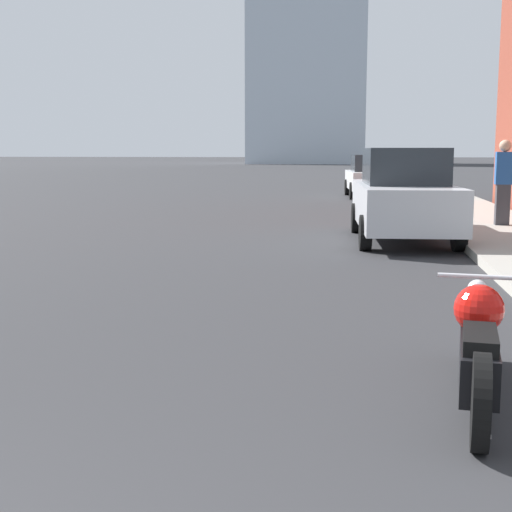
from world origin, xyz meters
name	(u,v)px	position (x,y,z in m)	size (l,w,h in m)	color
sidewalk	(410,180)	(5.26, 40.00, 0.07)	(2.31, 240.00, 0.15)	#9E998E
motorcycle	(478,346)	(3.10, 3.72, 0.38)	(0.62, 2.27, 0.78)	black
parked_car_silver	(403,196)	(3.14, 12.70, 0.88)	(2.00, 4.57, 1.79)	#BCBCC1
parked_car_white	(373,176)	(2.88, 25.98, 0.79)	(2.19, 4.34, 1.59)	silver
pedestrian	(504,181)	(5.37, 14.62, 1.10)	(0.36, 0.25, 1.82)	#38383D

